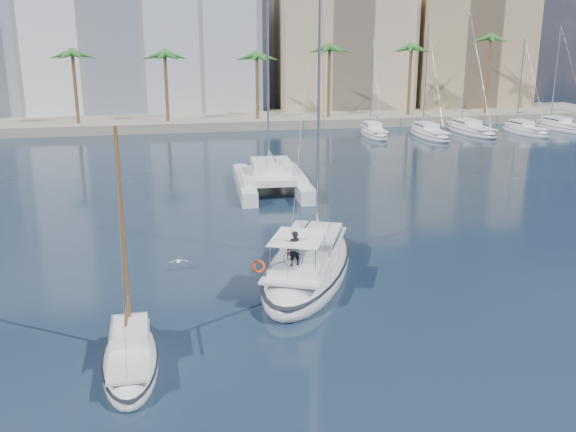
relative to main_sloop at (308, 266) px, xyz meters
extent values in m
plane|color=black|center=(-1.26, -2.29, -0.56)|extent=(160.00, 160.00, 0.00)
cube|color=gray|center=(-1.26, 58.71, 0.04)|extent=(120.00, 14.00, 1.20)
cube|color=white|center=(-13.26, 70.71, 13.44)|extent=(42.00, 16.00, 28.00)
cube|color=tan|center=(20.74, 67.71, 9.44)|extent=(20.00, 14.00, 20.00)
cube|color=tan|center=(40.74, 65.71, 8.44)|extent=(18.00, 12.00, 18.00)
cylinder|color=brown|center=(-1.26, 54.71, 4.69)|extent=(0.44, 0.44, 10.50)
sphere|color=#2C6726|center=(-1.26, 54.71, 9.94)|extent=(3.60, 3.60, 3.60)
cylinder|color=brown|center=(32.74, 54.71, 4.69)|extent=(0.44, 0.44, 10.50)
sphere|color=#2C6726|center=(32.74, 54.71, 9.94)|extent=(3.60, 3.60, 3.60)
ellipsoid|color=silver|center=(0.00, 0.00, -0.17)|extent=(8.74, 13.19, 2.62)
ellipsoid|color=black|center=(0.00, 0.00, 0.20)|extent=(8.83, 13.32, 0.18)
cube|color=silver|center=(-0.09, -0.22, 0.82)|extent=(6.41, 9.83, 0.12)
cube|color=silver|center=(0.49, 1.12, 1.18)|extent=(4.13, 4.87, 0.60)
cube|color=black|center=(0.49, 1.12, 1.20)|extent=(3.96, 4.43, 0.14)
cylinder|color=#B7BABF|center=(1.07, 2.45, 9.17)|extent=(0.15, 0.15, 16.57)
cylinder|color=#B7BABF|center=(0.05, 0.11, 2.38)|extent=(2.14, 4.72, 0.11)
cube|color=silver|center=(-1.07, -2.45, 1.06)|extent=(3.46, 3.86, 0.36)
cube|color=white|center=(-1.12, -2.56, 2.43)|extent=(3.46, 3.86, 0.04)
torus|color=silver|center=(-1.55, -3.56, 1.73)|extent=(0.90, 0.43, 0.96)
torus|color=#FD3C0D|center=(-3.17, -3.39, 1.43)|extent=(0.66, 0.43, 0.64)
imported|color=black|center=(-1.41, -3.08, 2.10)|extent=(0.69, 0.53, 1.71)
imported|color=#AC1A25|center=(-1.45, -2.14, 1.76)|extent=(0.64, 0.63, 1.03)
ellipsoid|color=silver|center=(-8.93, -8.12, -0.33)|extent=(2.19, 6.73, 1.57)
ellipsoid|color=black|center=(-8.93, -8.12, -0.10)|extent=(2.21, 6.79, 0.18)
cube|color=silver|center=(-8.93, -8.25, 0.27)|extent=(1.56, 5.05, 0.12)
cube|color=silver|center=(-8.94, -7.48, 0.63)|extent=(1.45, 2.21, 0.60)
cube|color=black|center=(-8.94, -7.48, 0.65)|extent=(1.46, 1.95, 0.14)
cylinder|color=brown|center=(-8.95, -6.70, 4.47)|extent=(0.15, 0.15, 8.29)
cylinder|color=brown|center=(-8.93, -8.06, 1.83)|extent=(0.14, 2.71, 0.11)
cube|color=silver|center=(-0.81, 19.49, -0.01)|extent=(1.82, 11.20, 1.10)
cube|color=silver|center=(3.56, 19.24, -0.01)|extent=(1.82, 11.20, 1.10)
cube|color=silver|center=(1.34, 18.81, 0.74)|extent=(5.31, 6.40, 0.50)
cube|color=silver|center=(1.37, 19.36, 1.44)|extent=(3.25, 3.51, 1.00)
cube|color=black|center=(1.37, 19.36, 1.49)|extent=(3.24, 3.07, 0.18)
cylinder|color=#B7BABF|center=(1.47, 21.03, 8.38)|extent=(0.18, 0.18, 14.87)
ellipsoid|color=silver|center=(-6.74, 1.97, 0.01)|extent=(0.22, 0.42, 0.20)
sphere|color=silver|center=(-6.74, 2.16, 0.03)|extent=(0.11, 0.11, 0.11)
cube|color=gray|center=(-7.04, 1.97, 0.04)|extent=(0.48, 0.17, 0.11)
cube|color=gray|center=(-6.44, 1.97, 0.04)|extent=(0.48, 0.17, 0.11)
camera|label=1|loc=(-7.33, -31.12, 11.95)|focal=40.00mm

